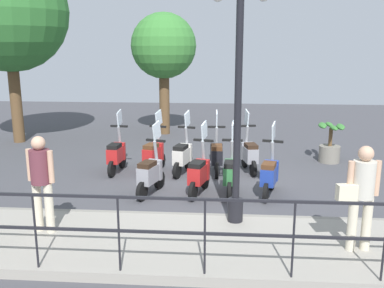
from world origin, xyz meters
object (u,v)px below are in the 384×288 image
scooter_near_3 (151,173)px  scooter_far_4 (117,154)px  lamp_post_near (238,114)px  scooter_far_2 (183,155)px  scooter_near_1 (231,173)px  scooter_far_1 (217,155)px  scooter_far_0 (249,153)px  tree_large (8,12)px  pedestrian_with_bag (361,191)px  pedestrian_distant (41,177)px  scooter_near_0 (270,174)px  potted_palm (330,146)px  scooter_far_3 (154,154)px  tree_distant (164,47)px  scooter_near_2 (199,173)px

scooter_near_3 → scooter_far_4: size_ratio=1.00×
lamp_post_near → scooter_far_2: bearing=21.0°
scooter_near_1 → scooter_far_1: (1.50, 0.33, 0.00)m
scooter_far_2 → scooter_far_0: bearing=-65.2°
tree_large → pedestrian_with_bag: bearing=-129.9°
scooter_far_0 → scooter_far_1: (-0.20, 0.81, 0.00)m
lamp_post_near → pedestrian_distant: 3.32m
scooter_near_0 → scooter_far_4: same height
scooter_near_1 → scooter_near_3: same height
potted_palm → scooter_far_1: (-1.32, 3.06, 0.04)m
tree_large → scooter_far_2: 7.51m
tree_large → scooter_far_3: 6.94m
pedestrian_with_bag → scooter_far_4: bearing=39.4°
scooter_near_0 → scooter_far_1: bearing=51.4°
pedestrian_distant → potted_palm: pedestrian_distant is taller
potted_palm → scooter_far_0: size_ratio=0.69×
lamp_post_near → pedestrian_distant: (-0.65, 3.12, -0.95)m
tree_distant → scooter_near_3: (-6.45, -0.59, -2.57)m
lamp_post_near → scooter_far_0: (3.47, -0.42, -1.54)m
pedestrian_distant → tree_large: tree_large is taller
scooter_near_1 → scooter_far_0: 1.77m
lamp_post_near → pedestrian_with_bag: size_ratio=2.67×
scooter_far_0 → scooter_far_4: 3.31m
scooter_far_2 → potted_palm: bearing=-55.4°
scooter_near_0 → scooter_near_1: bearing=102.7°
pedestrian_distant → scooter_far_1: pedestrian_distant is taller
pedestrian_distant → scooter_far_2: 4.31m
scooter_near_0 → pedestrian_distant: bearing=136.2°
lamp_post_near → tree_large: tree_large is taller
lamp_post_near → tree_large: size_ratio=0.71×
tree_large → tree_distant: size_ratio=1.42×
potted_palm → scooter_far_1: scooter_far_1 is taller
pedestrian_with_bag → pedestrian_distant: 4.90m
scooter_far_0 → scooter_far_2: size_ratio=1.00×
scooter_near_0 → scooter_far_2: bearing=68.5°
scooter_near_0 → scooter_far_3: 3.09m
scooter_far_1 → pedestrian_with_bag: bearing=-155.2°
tree_distant → potted_palm: 6.64m
tree_distant → scooter_far_3: bearing=-175.4°
scooter_near_2 → scooter_far_1: same height
tree_large → potted_palm: tree_large is taller
pedestrian_with_bag → scooter_far_1: bearing=18.2°
lamp_post_near → potted_palm: 5.53m
scooter_far_3 → scooter_far_4: (-0.05, 0.93, 0.00)m
scooter_far_0 → scooter_far_4: bearing=82.8°
scooter_near_1 → scooter_far_1: bearing=17.1°
lamp_post_near → scooter_far_4: 4.56m
lamp_post_near → tree_large: (6.36, 6.96, 2.09)m
scooter_far_2 → scooter_far_4: same height
tree_large → scooter_far_4: 6.32m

